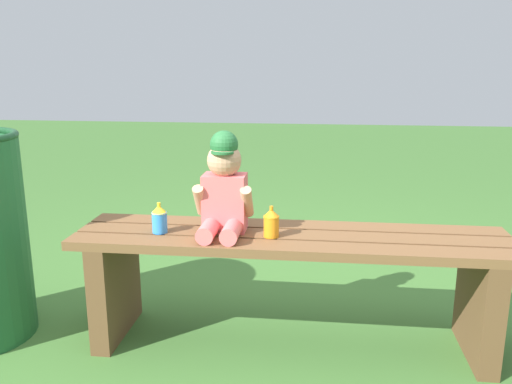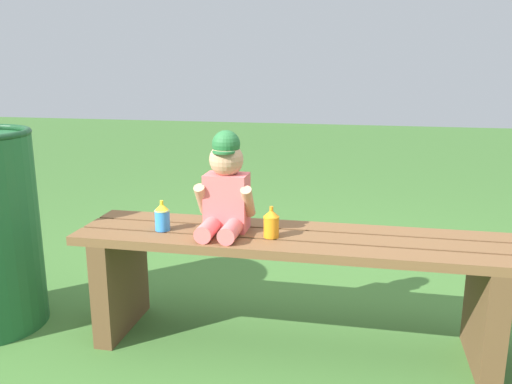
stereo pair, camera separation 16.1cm
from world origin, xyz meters
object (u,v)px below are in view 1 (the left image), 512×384
park_bench (290,269)px  sippy_cup_right (271,222)px  child_figure (224,189)px  sippy_cup_left (159,219)px

park_bench → sippy_cup_right: bearing=-150.6°
sippy_cup_right → child_figure: bearing=166.8°
sippy_cup_left → sippy_cup_right: bearing=0.0°
child_figure → sippy_cup_left: child_figure is taller
sippy_cup_left → sippy_cup_right: same height
park_bench → child_figure: bearing=179.3°
child_figure → sippy_cup_right: 0.23m
sippy_cup_left → sippy_cup_right: 0.45m
sippy_cup_left → sippy_cup_right: size_ratio=1.00×
park_bench → sippy_cup_left: sippy_cup_left is taller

